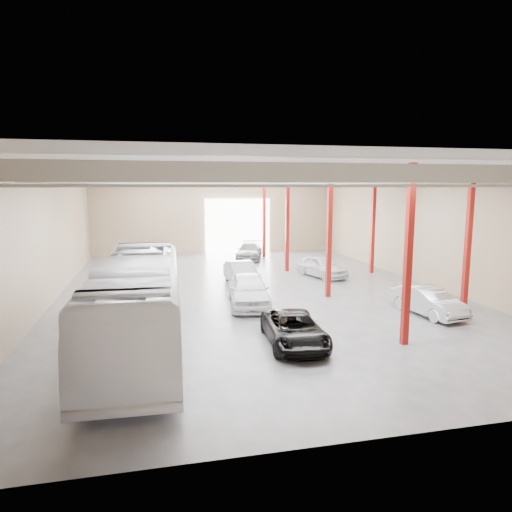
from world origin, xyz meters
name	(u,v)px	position (x,y,z in m)	size (l,w,h in m)	color
depot_shell	(254,206)	(0.13, 0.48, 4.98)	(22.12, 32.12, 7.06)	#48494D
coach_bus	(139,302)	(-6.29, -8.00, 1.76)	(2.96, 12.67, 3.53)	white
black_sedan	(294,329)	(-0.44, -9.13, 0.63)	(2.09, 4.53, 1.26)	black
car_row_a	(249,290)	(-0.94, -3.00, 0.84)	(1.99, 4.94, 1.68)	silver
car_row_b	(242,273)	(-0.31, 2.20, 0.72)	(1.52, 4.35, 1.43)	#B2B3B8
car_row_c	(249,251)	(2.27, 12.00, 0.70)	(1.95, 4.80, 1.39)	slate
car_right_near	(428,301)	(7.11, -6.52, 0.68)	(1.44, 4.13, 1.36)	#AFAFB4
car_right_far	(322,266)	(5.50, 3.44, 0.72)	(1.71, 4.25, 1.45)	silver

